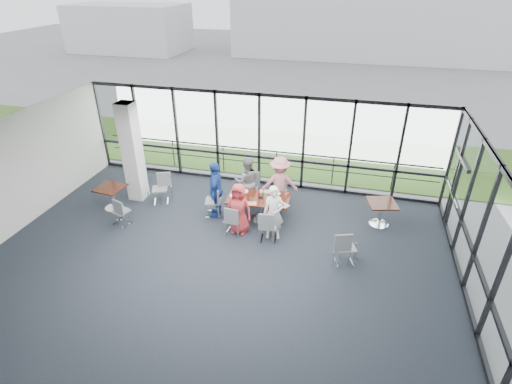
% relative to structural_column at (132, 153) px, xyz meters
% --- Properties ---
extents(floor, '(12.00, 10.00, 0.02)m').
position_rel_structural_column_xyz_m(floor, '(3.60, -3.00, -1.61)').
color(floor, '#1E222C').
rests_on(floor, ground).
extents(ceiling, '(12.00, 10.00, 0.04)m').
position_rel_structural_column_xyz_m(ceiling, '(3.60, -3.00, 1.60)').
color(ceiling, silver).
rests_on(ceiling, ground).
extents(curtain_wall_back, '(12.00, 0.10, 3.20)m').
position_rel_structural_column_xyz_m(curtain_wall_back, '(3.60, 2.00, 0.00)').
color(curtain_wall_back, white).
rests_on(curtain_wall_back, ground).
extents(curtain_wall_right, '(0.10, 10.00, 3.20)m').
position_rel_structural_column_xyz_m(curtain_wall_right, '(9.60, -3.00, 0.00)').
color(curtain_wall_right, white).
rests_on(curtain_wall_right, ground).
extents(exit_door, '(0.12, 1.60, 2.10)m').
position_rel_structural_column_xyz_m(exit_door, '(9.60, 0.75, -0.55)').
color(exit_door, black).
rests_on(exit_door, ground).
extents(structural_column, '(0.50, 0.50, 3.20)m').
position_rel_structural_column_xyz_m(structural_column, '(0.00, 0.00, 0.00)').
color(structural_column, silver).
rests_on(structural_column, ground).
extents(apron, '(80.00, 70.00, 0.02)m').
position_rel_structural_column_xyz_m(apron, '(3.60, 7.00, -1.62)').
color(apron, slate).
rests_on(apron, ground).
extents(grass_strip, '(80.00, 5.00, 0.01)m').
position_rel_structural_column_xyz_m(grass_strip, '(3.60, 5.00, -1.59)').
color(grass_strip, '#31591A').
rests_on(grass_strip, ground).
extents(hangar_main, '(24.00, 10.00, 6.00)m').
position_rel_structural_column_xyz_m(hangar_main, '(7.60, 29.00, 1.40)').
color(hangar_main, silver).
rests_on(hangar_main, ground).
extents(hangar_aux, '(10.00, 6.00, 4.00)m').
position_rel_structural_column_xyz_m(hangar_aux, '(-14.40, 25.00, 0.40)').
color(hangar_aux, silver).
rests_on(hangar_aux, ground).
extents(guard_rail, '(12.00, 0.06, 0.06)m').
position_rel_structural_column_xyz_m(guard_rail, '(3.60, 2.60, -1.10)').
color(guard_rail, '#2D2D33').
rests_on(guard_rail, ground).
extents(main_table, '(1.87, 1.10, 0.75)m').
position_rel_structural_column_xyz_m(main_table, '(4.16, -0.32, -0.98)').
color(main_table, '#330E07').
rests_on(main_table, ground).
extents(side_table_left, '(0.86, 0.86, 0.75)m').
position_rel_structural_column_xyz_m(side_table_left, '(-0.42, -0.84, -0.98)').
color(side_table_left, '#330E07').
rests_on(side_table_left, ground).
extents(side_table_right, '(0.95, 0.95, 0.75)m').
position_rel_structural_column_xyz_m(side_table_right, '(7.68, 0.29, -0.98)').
color(side_table_right, '#330E07').
rests_on(side_table_right, ground).
extents(diner_near_left, '(0.78, 0.54, 1.53)m').
position_rel_structural_column_xyz_m(diner_near_left, '(3.79, -1.10, -0.83)').
color(diner_near_left, '#C63338').
rests_on(diner_near_left, ground).
extents(diner_near_right, '(0.65, 0.52, 1.59)m').
position_rel_structural_column_xyz_m(diner_near_right, '(4.79, -1.11, -0.81)').
color(diner_near_right, white).
rests_on(diner_near_right, ground).
extents(diner_far_left, '(0.90, 0.69, 1.63)m').
position_rel_structural_column_xyz_m(diner_far_left, '(3.60, 0.47, -0.79)').
color(diner_far_left, slate).
rests_on(diner_far_left, ground).
extents(diner_far_right, '(1.24, 0.83, 1.75)m').
position_rel_structural_column_xyz_m(diner_far_right, '(4.63, 0.48, -0.73)').
color(diner_far_right, '#CB767B').
rests_on(diner_far_right, ground).
extents(diner_end, '(0.71, 1.12, 1.79)m').
position_rel_structural_column_xyz_m(diner_end, '(2.88, -0.41, -0.71)').
color(diner_end, navy).
rests_on(diner_end, ground).
extents(chair_main_nl, '(0.46, 0.46, 0.89)m').
position_rel_structural_column_xyz_m(chair_main_nl, '(3.64, -1.20, -1.16)').
color(chair_main_nl, slate).
rests_on(chair_main_nl, ground).
extents(chair_main_nr, '(0.50, 0.50, 0.91)m').
position_rel_structural_column_xyz_m(chair_main_nr, '(4.69, -1.26, -1.14)').
color(chair_main_nr, slate).
rests_on(chair_main_nr, ground).
extents(chair_main_fl, '(0.53, 0.53, 0.99)m').
position_rel_structural_column_xyz_m(chair_main_fl, '(3.66, 0.58, -1.11)').
color(chair_main_fl, slate).
rests_on(chair_main_fl, ground).
extents(chair_main_fr, '(0.50, 0.50, 0.94)m').
position_rel_structural_column_xyz_m(chair_main_fr, '(4.57, 0.64, -1.13)').
color(chair_main_fr, slate).
rests_on(chair_main_fr, ground).
extents(chair_main_end, '(0.57, 0.57, 0.95)m').
position_rel_structural_column_xyz_m(chair_main_end, '(2.76, -0.41, -1.13)').
color(chair_main_end, slate).
rests_on(chair_main_end, ground).
extents(chair_spare_la, '(0.54, 0.54, 0.87)m').
position_rel_structural_column_xyz_m(chair_spare_la, '(0.33, -1.57, -1.16)').
color(chair_spare_la, slate).
rests_on(chair_spare_la, ground).
extents(chair_spare_lb, '(0.62, 0.62, 0.96)m').
position_rel_structural_column_xyz_m(chair_spare_lb, '(0.85, -0.11, -1.12)').
color(chair_spare_lb, slate).
rests_on(chair_spare_lb, ground).
extents(chair_spare_r, '(0.60, 0.60, 0.96)m').
position_rel_structural_column_xyz_m(chair_spare_r, '(6.79, -1.76, -1.12)').
color(chair_spare_r, slate).
rests_on(chair_spare_r, ground).
extents(plate_nl, '(0.27, 0.27, 0.01)m').
position_rel_structural_column_xyz_m(plate_nl, '(3.68, -0.72, -0.84)').
color(plate_nl, white).
rests_on(plate_nl, main_table).
extents(plate_nr, '(0.28, 0.28, 0.01)m').
position_rel_structural_column_xyz_m(plate_nr, '(4.73, -0.66, -0.84)').
color(plate_nr, white).
rests_on(plate_nr, main_table).
extents(plate_fl, '(0.27, 0.27, 0.01)m').
position_rel_structural_column_xyz_m(plate_fl, '(3.65, -0.07, -0.84)').
color(plate_fl, white).
rests_on(plate_fl, main_table).
extents(plate_fr, '(0.25, 0.25, 0.01)m').
position_rel_structural_column_xyz_m(plate_fr, '(4.62, 0.04, -0.84)').
color(plate_fr, white).
rests_on(plate_fr, main_table).
extents(plate_end, '(0.27, 0.27, 0.01)m').
position_rel_structural_column_xyz_m(plate_end, '(3.44, -0.39, -0.84)').
color(plate_end, white).
rests_on(plate_end, main_table).
extents(tumbler_a, '(0.06, 0.06, 0.13)m').
position_rel_structural_column_xyz_m(tumbler_a, '(4.00, -0.61, -0.79)').
color(tumbler_a, white).
rests_on(tumbler_a, main_table).
extents(tumbler_b, '(0.08, 0.08, 0.15)m').
position_rel_structural_column_xyz_m(tumbler_b, '(4.47, -0.47, -0.77)').
color(tumbler_b, white).
rests_on(tumbler_b, main_table).
extents(tumbler_c, '(0.07, 0.07, 0.14)m').
position_rel_structural_column_xyz_m(tumbler_c, '(4.23, -0.06, -0.78)').
color(tumbler_c, white).
rests_on(tumbler_c, main_table).
extents(tumbler_d, '(0.08, 0.08, 0.15)m').
position_rel_structural_column_xyz_m(tumbler_d, '(3.54, -0.52, -0.77)').
color(tumbler_d, white).
rests_on(tumbler_d, main_table).
extents(menu_a, '(0.35, 0.29, 0.00)m').
position_rel_structural_column_xyz_m(menu_a, '(4.04, -0.71, -0.85)').
color(menu_a, beige).
rests_on(menu_a, main_table).
extents(menu_b, '(0.38, 0.35, 0.00)m').
position_rel_structural_column_xyz_m(menu_b, '(4.96, -0.55, -0.85)').
color(menu_b, beige).
rests_on(menu_b, main_table).
extents(menu_c, '(0.35, 0.27, 0.00)m').
position_rel_structural_column_xyz_m(menu_c, '(4.27, 0.09, -0.85)').
color(menu_c, beige).
rests_on(menu_c, main_table).
extents(condiment_caddy, '(0.10, 0.07, 0.04)m').
position_rel_structural_column_xyz_m(condiment_caddy, '(4.22, -0.32, -0.83)').
color(condiment_caddy, black).
rests_on(condiment_caddy, main_table).
extents(ketchup_bottle, '(0.06, 0.06, 0.18)m').
position_rel_structural_column_xyz_m(ketchup_bottle, '(4.17, -0.32, -0.76)').
color(ketchup_bottle, '#B50F1E').
rests_on(ketchup_bottle, main_table).
extents(green_bottle, '(0.05, 0.05, 0.20)m').
position_rel_structural_column_xyz_m(green_bottle, '(4.30, -0.32, -0.75)').
color(green_bottle, '#267039').
rests_on(green_bottle, main_table).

